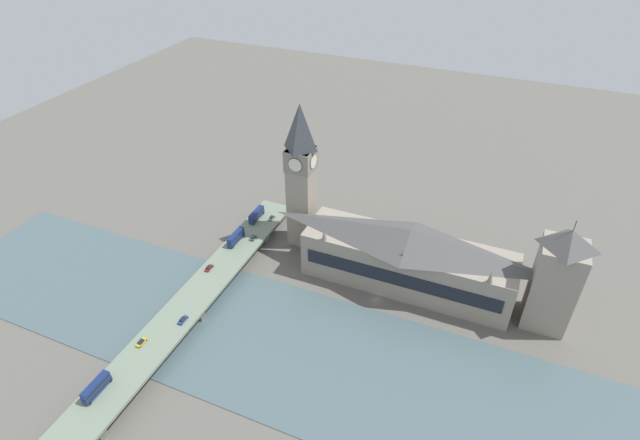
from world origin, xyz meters
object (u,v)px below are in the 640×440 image
object	(u,v)px
double_decker_bus_rear	(256,214)
parliament_hall	(408,258)
car_northbound_tail	(253,238)
car_southbound_lead	(209,268)
double_decker_bus_lead	(96,387)
car_northbound_lead	(141,342)
car_southbound_mid	(272,218)
double_decker_bus_mid	(236,237)
victoria_tower	(556,278)
car_northbound_mid	(183,320)
clock_tower	(301,174)
road_bridge	(188,306)

from	to	relation	value
double_decker_bus_rear	parliament_hall	bearing A→B (deg)	-97.62
car_northbound_tail	car_southbound_lead	world-z (taller)	car_southbound_lead
double_decker_bus_lead	car_northbound_lead	bearing A→B (deg)	0.50
car_southbound_mid	double_decker_bus_mid	bearing A→B (deg)	163.53
car_northbound_lead	victoria_tower	bearing A→B (deg)	-60.65
double_decker_bus_lead	double_decker_bus_mid	distance (m)	87.72
car_southbound_lead	car_northbound_mid	bearing A→B (deg)	-165.58
clock_tower	double_decker_bus_rear	bearing A→B (deg)	90.70
road_bridge	car_southbound_mid	bearing A→B (deg)	-3.12
double_decker_bus_lead	car_northbound_tail	distance (m)	92.66
clock_tower	double_decker_bus_lead	xyz separation A→B (m)	(-107.77, 24.79, -27.85)
car_northbound_lead	car_northbound_tail	size ratio (longest dim) A/B	1.13
parliament_hall	road_bridge	xyz separation A→B (m)	(-51.92, 74.45, -9.33)
parliament_hall	car_northbound_lead	xyz separation A→B (m)	(-75.09, 78.07, -7.56)
victoria_tower	car_northbound_lead	size ratio (longest dim) A/B	11.08
clock_tower	victoria_tower	size ratio (longest dim) A/B	1.43
double_decker_bus_mid	car_southbound_lead	bearing A→B (deg)	177.83
parliament_hall	car_northbound_lead	distance (m)	108.58
car_northbound_tail	car_northbound_mid	bearing A→B (deg)	-179.42
victoria_tower	car_southbound_lead	bearing A→B (deg)	102.93
road_bridge	car_southbound_mid	distance (m)	65.18
car_northbound_lead	car_northbound_tail	distance (m)	70.75
road_bridge	car_northbound_mid	bearing A→B (deg)	-155.99
clock_tower	double_decker_bus_mid	size ratio (longest dim) A/B	5.97
double_decker_bus_mid	double_decker_bus_rear	size ratio (longest dim) A/B	1.01
double_decker_bus_mid	double_decker_bus_rear	world-z (taller)	double_decker_bus_mid
car_southbound_mid	car_northbound_tail	bearing A→B (deg)	178.48
car_northbound_tail	parliament_hall	bearing A→B (deg)	-86.26
clock_tower	car_northbound_tail	world-z (taller)	clock_tower
clock_tower	road_bridge	distance (m)	73.27
double_decker_bus_rear	car_northbound_lead	xyz separation A→B (m)	(-85.48, 0.34, -1.87)
car_northbound_lead	car_southbound_mid	xyz separation A→B (m)	(88.23, -7.16, -0.02)
clock_tower	double_decker_bus_rear	xyz separation A→B (m)	(-0.30, 24.64, -27.85)
road_bridge	double_decker_bus_lead	xyz separation A→B (m)	(-45.16, 3.43, 3.64)
parliament_hall	double_decker_bus_lead	bearing A→B (deg)	141.26
victoria_tower	double_decker_bus_lead	world-z (taller)	victoria_tower
car_northbound_mid	car_southbound_mid	xyz separation A→B (m)	(73.23, 0.09, 0.02)
double_decker_bus_mid	car_northbound_lead	xyz separation A→B (m)	(-65.73, 0.51, -1.92)
parliament_hall	double_decker_bus_mid	xyz separation A→B (m)	(-9.36, 77.56, -5.64)
car_northbound_lead	car_southbound_mid	distance (m)	88.52
double_decker_bus_mid	victoria_tower	bearing A→B (deg)	-85.96
road_bridge	car_northbound_tail	distance (m)	47.39
car_southbound_lead	car_northbound_lead	bearing A→B (deg)	-179.61
double_decker_bus_mid	car_northbound_lead	bearing A→B (deg)	179.56
car_northbound_lead	car_northbound_mid	xyz separation A→B (m)	(15.01, -7.26, -0.04)
road_bridge	car_northbound_lead	world-z (taller)	car_northbound_lead
clock_tower	car_northbound_mid	xyz separation A→B (m)	(-70.78, 17.73, -29.76)
double_decker_bus_lead	double_decker_bus_mid	world-z (taller)	double_decker_bus_mid
victoria_tower	car_southbound_lead	xyz separation A→B (m)	(-30.75, 133.96, -15.55)
car_northbound_mid	car_southbound_lead	bearing A→B (deg)	14.42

